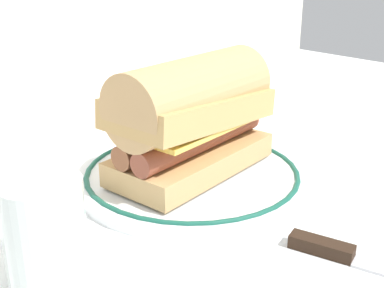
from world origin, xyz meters
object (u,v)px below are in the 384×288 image
Objects in this scene: sausage_sandwich at (192,114)px; butter_knife at (357,258)px; drinking_glass at (46,238)px; plate at (192,175)px.

sausage_sandwich is 1.43× the size of butter_knife.
butter_knife is at bearing -37.66° from drinking_glass.
plate is 3.00× the size of drinking_glass.
sausage_sandwich is 0.22m from drinking_glass.
sausage_sandwich reaches higher than drinking_glass.
sausage_sandwich is (-0.00, -0.00, 0.07)m from plate.
sausage_sandwich is at bearing 87.89° from butter_knife.
sausage_sandwich reaches higher than plate.
sausage_sandwich is at bearing -146.31° from plate.
drinking_glass is 0.25m from butter_knife.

